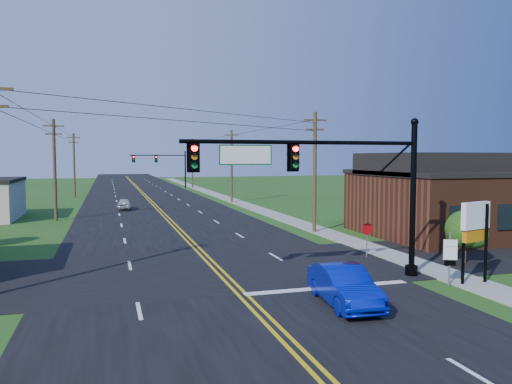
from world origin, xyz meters
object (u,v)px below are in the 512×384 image
object	(u,v)px
route_sign	(450,255)
stop_sign	(367,233)
signal_mast_main	(326,178)
signal_mast_far	(161,163)
blue_car	(344,287)

from	to	relation	value
route_sign	stop_sign	distance (m)	6.57
signal_mast_main	route_sign	world-z (taller)	signal_mast_main
stop_sign	signal_mast_main	bearing A→B (deg)	-138.38
signal_mast_main	signal_mast_far	bearing A→B (deg)	89.92
signal_mast_main	blue_car	size ratio (longest dim) A/B	2.51
signal_mast_main	blue_car	xyz separation A→B (m)	(-0.81, -3.44, -4.01)
blue_car	route_sign	distance (m)	5.94
stop_sign	route_sign	bearing A→B (deg)	-89.15
signal_mast_main	stop_sign	xyz separation A→B (m)	(4.55, 4.43, -3.32)
signal_mast_main	stop_sign	distance (m)	7.16
blue_car	route_sign	xyz separation A→B (m)	(5.75, 1.31, 0.65)
signal_mast_main	stop_sign	world-z (taller)	signal_mast_main
signal_mast_main	signal_mast_far	distance (m)	72.00
signal_mast_main	stop_sign	size ratio (longest dim) A/B	5.68
signal_mast_far	route_sign	distance (m)	74.36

